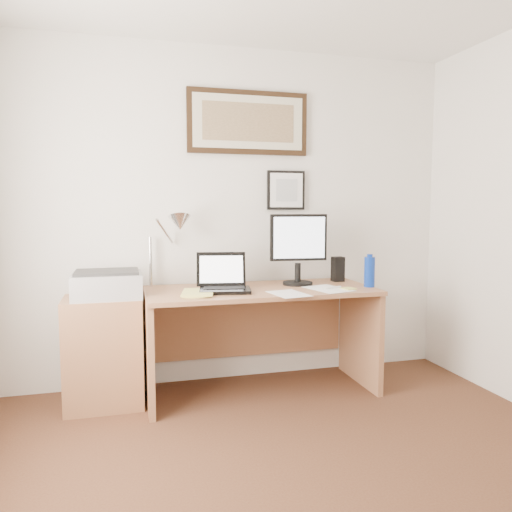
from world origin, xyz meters
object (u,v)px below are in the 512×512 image
object	(u,v)px
side_cabinet	(104,351)
desk	(257,319)
water_bottle	(369,272)
printer	(107,284)
laptop	(224,283)
lcd_monitor	(298,246)
book	(182,293)

from	to	relation	value
side_cabinet	desk	world-z (taller)	desk
water_bottle	printer	size ratio (longest dim) A/B	0.49
laptop	lcd_monitor	distance (m)	0.64
side_cabinet	book	size ratio (longest dim) A/B	2.63
laptop	printer	size ratio (longest dim) A/B	0.86
book	water_bottle	bearing A→B (deg)	-1.20
side_cabinet	lcd_monitor	bearing A→B (deg)	1.69
side_cabinet	water_bottle	distance (m)	1.92
book	laptop	bearing A→B (deg)	14.13
laptop	lcd_monitor	size ratio (longest dim) A/B	0.73
side_cabinet	water_bottle	xyz separation A→B (m)	(1.85, -0.18, 0.49)
water_bottle	printer	distance (m)	1.82
water_bottle	laptop	xyz separation A→B (m)	(-1.05, 0.10, -0.05)
desk	laptop	distance (m)	0.41
water_bottle	lcd_monitor	bearing A→B (deg)	154.46
side_cabinet	laptop	xyz separation A→B (m)	(0.80, -0.08, 0.44)
desk	side_cabinet	bearing A→B (deg)	-178.11
side_cabinet	lcd_monitor	size ratio (longest dim) A/B	1.40
side_cabinet	lcd_monitor	xyz separation A→B (m)	(1.38, 0.04, 0.68)
side_cabinet	laptop	size ratio (longest dim) A/B	1.93
side_cabinet	laptop	bearing A→B (deg)	-5.64
lcd_monitor	side_cabinet	bearing A→B (deg)	-178.31
book	lcd_monitor	world-z (taller)	lcd_monitor
laptop	printer	xyz separation A→B (m)	(-0.76, 0.06, 0.01)
book	lcd_monitor	size ratio (longest dim) A/B	0.53
book	side_cabinet	bearing A→B (deg)	163.33
side_cabinet	desk	xyz separation A→B (m)	(1.07, 0.04, 0.15)
water_bottle	book	bearing A→B (deg)	178.80
book	laptop	distance (m)	0.30
desk	laptop	world-z (taller)	laptop
printer	book	bearing A→B (deg)	-15.52
desk	printer	xyz separation A→B (m)	(-1.03, -0.06, 0.30)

